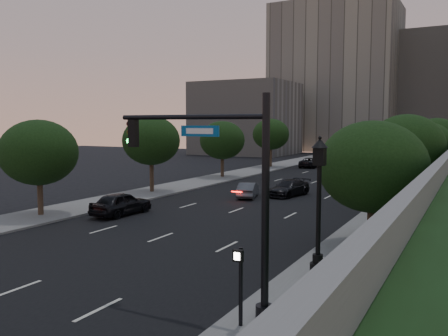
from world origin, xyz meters
The scene contains 27 objects.
ground centered at (0.00, 0.00, 0.00)m, with size 160.00×160.00×0.00m, color black.
road_surface centered at (0.00, 30.00, 0.01)m, with size 16.00×140.00×0.02m, color black.
sidewalk_right centered at (10.25, 30.00, 0.07)m, with size 4.50×140.00×0.15m, color slate.
sidewalk_left centered at (-10.25, 30.00, 0.07)m, with size 4.50×140.00×0.15m, color slate.
office_block_left centered at (-14.00, 92.00, 16.00)m, with size 26.00×20.00×32.00m, color gray.
office_block_mid centered at (6.00, 102.00, 13.00)m, with size 22.00×18.00×26.00m, color #A19E94.
office_block_filler centered at (-26.00, 70.00, 7.00)m, with size 18.00×16.00×14.00m, color #A19E94.
tree_right_a centered at (10.30, 8.00, 4.02)m, with size 5.20×5.20×6.24m.
tree_right_b centered at (10.30, 20.00, 4.52)m, with size 5.20×5.20×6.74m.
tree_right_c centered at (10.30, 33.00, 4.02)m, with size 5.20×5.20×6.24m.
tree_right_d centered at (10.30, 47.00, 4.52)m, with size 5.20×5.20×6.74m.
tree_right_e centered at (10.30, 62.00, 4.02)m, with size 5.20×5.20×6.24m.
tree_left_a centered at (-10.30, 6.00, 4.21)m, with size 5.00×5.00×6.34m.
tree_left_b centered at (-10.30, 18.00, 4.58)m, with size 5.00×5.00×6.71m.
tree_left_c centered at (-10.30, 31.00, 4.21)m, with size 5.00×5.00×6.34m.
tree_left_d centered at (-10.30, 45.00, 4.58)m, with size 5.00×5.00×6.71m.
traffic_signal_mast centered at (8.02, -2.20, 3.67)m, with size 5.68×0.56×7.00m.
street_lamp centered at (9.43, 2.24, 2.63)m, with size 0.64×0.64×5.62m.
pedestrian_signal centered at (8.75, -3.20, 1.57)m, with size 0.30×0.33×2.50m.
sedan_near_left centered at (-6.02, 8.93, 0.79)m, with size 1.85×4.61×1.57m, color black.
sedan_mid_left centered at (-1.75, 19.63, 0.63)m, with size 1.34×3.85×1.27m, color #4D4F54.
sedan_far_left centered at (-5.56, 47.70, 0.68)m, with size 2.24×4.87×1.35m, color black.
sedan_near_right centered at (0.91, 21.98, 0.68)m, with size 1.89×4.66×1.35m, color black.
sedan_far_right centered at (5.51, 38.58, 0.67)m, with size 1.59×3.94×1.34m, color #5B5D62.
pedestrian_a centered at (10.69, 5.82, 0.98)m, with size 0.60×0.40×1.66m, color black.
pedestrian_b centered at (10.89, 11.54, 1.06)m, with size 0.89×0.69×1.83m, color black.
pedestrian_c centered at (9.72, 16.07, 0.97)m, with size 0.96×0.40×1.63m, color black.
Camera 1 is at (14.68, -15.26, 6.10)m, focal length 38.00 mm.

